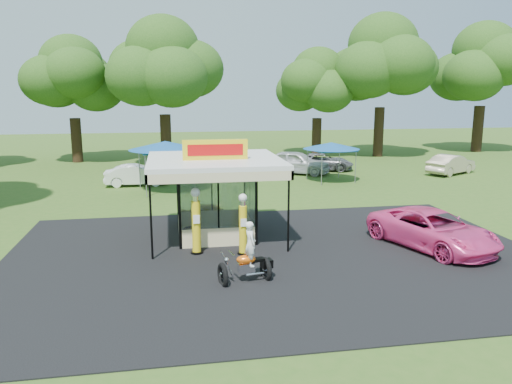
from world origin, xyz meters
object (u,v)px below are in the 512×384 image
(bg_car_a, at_px, (137,175))
(bg_car_d, at_px, (322,162))
(motorcycle, at_px, (248,258))
(pink_sedan, at_px, (433,230))
(kiosk_car, at_px, (211,213))
(gas_pump_right, at_px, (243,226))
(tent_east, at_px, (331,146))
(gas_pump_left, at_px, (196,223))
(bg_car_c, at_px, (296,162))
(gas_station_kiosk, at_px, (215,196))
(bg_car_e, at_px, (451,164))
(tent_west, at_px, (165,146))

(bg_car_a, relative_size, bg_car_d, 0.87)
(motorcycle, height_order, pink_sedan, motorcycle)
(kiosk_car, relative_size, bg_car_d, 0.59)
(gas_pump_right, height_order, tent_east, tent_east)
(gas_pump_left, bearing_deg, bg_car_c, 64.43)
(gas_pump_right, bearing_deg, gas_station_kiosk, 107.92)
(gas_station_kiosk, height_order, bg_car_e, gas_station_kiosk)
(bg_car_c, relative_size, bg_car_d, 1.05)
(kiosk_car, bearing_deg, gas_pump_right, -170.24)
(bg_car_c, bearing_deg, pink_sedan, -148.42)
(motorcycle, bearing_deg, tent_west, 88.21)
(tent_west, bearing_deg, bg_car_c, 27.54)
(pink_sedan, bearing_deg, bg_car_c, 73.11)
(bg_car_e, bearing_deg, bg_car_d, 39.91)
(gas_station_kiosk, distance_m, tent_west, 10.60)
(gas_station_kiosk, distance_m, tent_east, 14.88)
(gas_pump_left, xyz_separation_m, bg_car_a, (-3.02, 14.68, -0.55))
(gas_pump_left, xyz_separation_m, tent_west, (-1.13, 12.49, 1.56))
(gas_pump_left, distance_m, pink_sedan, 9.23)
(gas_station_kiosk, distance_m, kiosk_car, 2.56)
(gas_station_kiosk, relative_size, motorcycle, 2.57)
(gas_station_kiosk, height_order, kiosk_car, gas_station_kiosk)
(motorcycle, distance_m, bg_car_e, 25.84)
(bg_car_a, distance_m, bg_car_c, 11.69)
(gas_pump_left, xyz_separation_m, pink_sedan, (9.18, -0.82, -0.48))
(gas_pump_left, relative_size, gas_pump_right, 1.09)
(gas_pump_right, xyz_separation_m, pink_sedan, (7.46, -0.45, -0.39))
(kiosk_car, bearing_deg, tent_west, 14.03)
(pink_sedan, relative_size, bg_car_e, 1.22)
(motorcycle, xyz_separation_m, bg_car_d, (9.26, 21.75, -0.15))
(kiosk_car, height_order, bg_car_d, bg_car_d)
(bg_car_d, bearing_deg, motorcycle, 172.77)
(gas_pump_right, xyz_separation_m, kiosk_car, (-0.81, 4.71, -0.65))
(pink_sedan, distance_m, bg_car_d, 19.55)
(gas_pump_right, relative_size, bg_car_a, 0.57)
(tent_west, height_order, tent_east, tent_west)
(bg_car_a, bearing_deg, kiosk_car, -160.04)
(kiosk_car, xyz_separation_m, bg_car_c, (7.43, 13.08, 0.38))
(kiosk_car, distance_m, bg_car_c, 15.05)
(kiosk_car, xyz_separation_m, tent_west, (-2.04, 8.15, 2.31))
(pink_sedan, xyz_separation_m, bg_car_d, (1.57, 19.49, -0.08))
(pink_sedan, bearing_deg, bg_car_d, 65.85)
(gas_pump_left, relative_size, bg_car_c, 0.51)
(gas_pump_right, height_order, kiosk_car, gas_pump_right)
(motorcycle, bearing_deg, tent_east, 52.47)
(tent_east, bearing_deg, bg_car_d, 79.62)
(gas_pump_right, relative_size, tent_west, 0.53)
(gas_station_kiosk, xyz_separation_m, bg_car_e, (18.73, 13.17, -1.05))
(bg_car_c, height_order, bg_car_d, bg_car_c)
(gas_pump_left, bearing_deg, gas_station_kiosk, 66.98)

